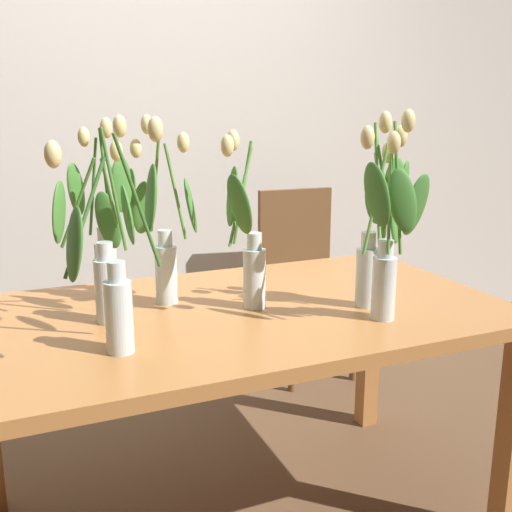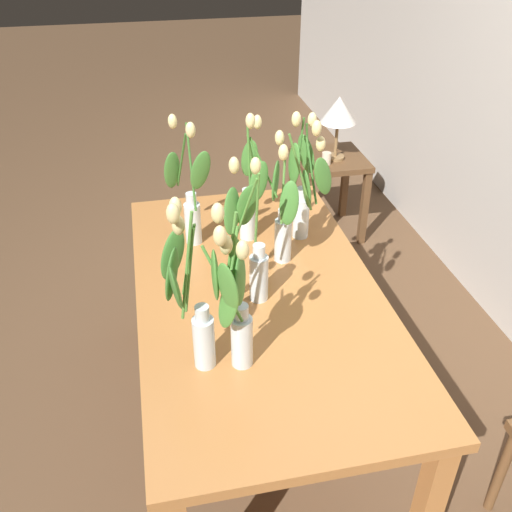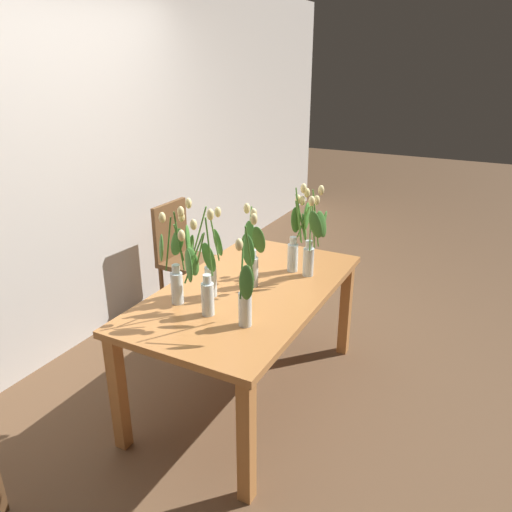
{
  "view_description": "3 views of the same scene",
  "coord_description": "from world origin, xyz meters",
  "px_view_note": "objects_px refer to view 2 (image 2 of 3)",
  "views": [
    {
      "loc": [
        -0.62,
        -1.59,
        1.32
      ],
      "look_at": [
        0.06,
        0.01,
        0.89
      ],
      "focal_mm": 41.85,
      "sensor_mm": 36.0,
      "label": 1
    },
    {
      "loc": [
        1.65,
        -0.35,
        2.01
      ],
      "look_at": [
        0.01,
        -0.01,
        0.9
      ],
      "focal_mm": 39.61,
      "sensor_mm": 36.0,
      "label": 2
    },
    {
      "loc": [
        -2.34,
        -1.27,
        2.01
      ],
      "look_at": [
        -0.0,
        -0.06,
        0.96
      ],
      "focal_mm": 34.78,
      "sensor_mm": 36.0,
      "label": 3
    }
  ],
  "objects_px": {
    "tulip_vase_3": "(253,195)",
    "tulip_vase_5": "(198,304)",
    "tulip_vase_6": "(235,315)",
    "tulip_vase_2": "(304,192)",
    "tulip_vase_4": "(253,252)",
    "table_lamp": "(339,112)",
    "pillar_candle": "(326,158)",
    "tulip_vase_1": "(288,222)",
    "dining_table": "(258,309)",
    "side_table": "(329,174)",
    "tulip_vase_0": "(190,203)"
  },
  "relations": [
    {
      "from": "tulip_vase_3",
      "to": "tulip_vase_5",
      "type": "bearing_deg",
      "value": -23.52
    },
    {
      "from": "tulip_vase_5",
      "to": "tulip_vase_6",
      "type": "relative_size",
      "value": 1.01
    },
    {
      "from": "tulip_vase_2",
      "to": "tulip_vase_4",
      "type": "relative_size",
      "value": 1.06
    },
    {
      "from": "tulip_vase_6",
      "to": "tulip_vase_4",
      "type": "bearing_deg",
      "value": 160.38
    },
    {
      "from": "table_lamp",
      "to": "pillar_candle",
      "type": "xyz_separation_m",
      "value": [
        0.07,
        -0.08,
        -0.27
      ]
    },
    {
      "from": "tulip_vase_1",
      "to": "dining_table",
      "type": "bearing_deg",
      "value": -41.09
    },
    {
      "from": "tulip_vase_4",
      "to": "tulip_vase_5",
      "type": "xyz_separation_m",
      "value": [
        0.32,
        -0.23,
        0.05
      ]
    },
    {
      "from": "tulip_vase_2",
      "to": "tulip_vase_3",
      "type": "bearing_deg",
      "value": -102.85
    },
    {
      "from": "table_lamp",
      "to": "tulip_vase_6",
      "type": "bearing_deg",
      "value": -27.13
    },
    {
      "from": "tulip_vase_6",
      "to": "tulip_vase_5",
      "type": "bearing_deg",
      "value": -112.51
    },
    {
      "from": "tulip_vase_3",
      "to": "tulip_vase_4",
      "type": "distance_m",
      "value": 0.41
    },
    {
      "from": "side_table",
      "to": "tulip_vase_6",
      "type": "bearing_deg",
      "value": -26.3
    },
    {
      "from": "tulip_vase_3",
      "to": "side_table",
      "type": "relative_size",
      "value": 1.03
    },
    {
      "from": "tulip_vase_0",
      "to": "tulip_vase_5",
      "type": "relative_size",
      "value": 0.97
    },
    {
      "from": "tulip_vase_3",
      "to": "pillar_candle",
      "type": "relative_size",
      "value": 7.58
    },
    {
      "from": "tulip_vase_2",
      "to": "side_table",
      "type": "bearing_deg",
      "value": 156.0
    },
    {
      "from": "tulip_vase_5",
      "to": "tulip_vase_6",
      "type": "bearing_deg",
      "value": 67.49
    },
    {
      "from": "tulip_vase_3",
      "to": "tulip_vase_5",
      "type": "relative_size",
      "value": 0.97
    },
    {
      "from": "tulip_vase_3",
      "to": "tulip_vase_6",
      "type": "distance_m",
      "value": 0.79
    },
    {
      "from": "tulip_vase_5",
      "to": "side_table",
      "type": "xyz_separation_m",
      "value": [
        -1.88,
        1.05,
        -0.55
      ]
    },
    {
      "from": "dining_table",
      "to": "tulip_vase_2",
      "type": "xyz_separation_m",
      "value": [
        -0.33,
        0.26,
        0.31
      ]
    },
    {
      "from": "tulip_vase_6",
      "to": "side_table",
      "type": "distance_m",
      "value": 2.21
    },
    {
      "from": "tulip_vase_1",
      "to": "pillar_candle",
      "type": "xyz_separation_m",
      "value": [
        -1.26,
        0.58,
        -0.33
      ]
    },
    {
      "from": "dining_table",
      "to": "tulip_vase_5",
      "type": "distance_m",
      "value": 0.54
    },
    {
      "from": "tulip_vase_0",
      "to": "tulip_vase_2",
      "type": "distance_m",
      "value": 0.47
    },
    {
      "from": "pillar_candle",
      "to": "tulip_vase_4",
      "type": "bearing_deg",
      "value": -27.5
    },
    {
      "from": "tulip_vase_3",
      "to": "tulip_vase_6",
      "type": "relative_size",
      "value": 0.98
    },
    {
      "from": "dining_table",
      "to": "tulip_vase_5",
      "type": "xyz_separation_m",
      "value": [
        0.34,
        -0.25,
        0.33
      ]
    },
    {
      "from": "tulip_vase_1",
      "to": "side_table",
      "type": "distance_m",
      "value": 1.58
    },
    {
      "from": "side_table",
      "to": "dining_table",
      "type": "bearing_deg",
      "value": -27.39
    },
    {
      "from": "tulip_vase_0",
      "to": "pillar_candle",
      "type": "xyz_separation_m",
      "value": [
        -1.05,
        0.94,
        -0.34
      ]
    },
    {
      "from": "dining_table",
      "to": "tulip_vase_5",
      "type": "height_order",
      "value": "tulip_vase_5"
    },
    {
      "from": "tulip_vase_3",
      "to": "side_table",
      "type": "distance_m",
      "value": 1.47
    },
    {
      "from": "tulip_vase_0",
      "to": "tulip_vase_4",
      "type": "relative_size",
      "value": 1.07
    },
    {
      "from": "tulip_vase_6",
      "to": "tulip_vase_1",
      "type": "bearing_deg",
      "value": 151.27
    },
    {
      "from": "table_lamp",
      "to": "pillar_candle",
      "type": "height_order",
      "value": "table_lamp"
    },
    {
      "from": "tulip_vase_3",
      "to": "tulip_vase_5",
      "type": "xyz_separation_m",
      "value": [
        0.72,
        -0.31,
        0.04
      ]
    },
    {
      "from": "tulip_vase_3",
      "to": "tulip_vase_5",
      "type": "distance_m",
      "value": 0.79
    },
    {
      "from": "dining_table",
      "to": "tulip_vase_5",
      "type": "bearing_deg",
      "value": -36.78
    },
    {
      "from": "dining_table",
      "to": "tulip_vase_4",
      "type": "distance_m",
      "value": 0.28
    },
    {
      "from": "tulip_vase_3",
      "to": "side_table",
      "type": "bearing_deg",
      "value": 147.49
    },
    {
      "from": "tulip_vase_3",
      "to": "pillar_candle",
      "type": "xyz_separation_m",
      "value": [
        -1.06,
        0.68,
        -0.35
      ]
    },
    {
      "from": "tulip_vase_1",
      "to": "tulip_vase_6",
      "type": "bearing_deg",
      "value": -28.73
    },
    {
      "from": "tulip_vase_2",
      "to": "tulip_vase_6",
      "type": "distance_m",
      "value": 0.83
    },
    {
      "from": "tulip_vase_4",
      "to": "tulip_vase_6",
      "type": "bearing_deg",
      "value": -19.62
    },
    {
      "from": "dining_table",
      "to": "side_table",
      "type": "xyz_separation_m",
      "value": [
        -1.54,
        0.8,
        -0.22
      ]
    },
    {
      "from": "dining_table",
      "to": "side_table",
      "type": "distance_m",
      "value": 1.75
    },
    {
      "from": "tulip_vase_4",
      "to": "pillar_candle",
      "type": "bearing_deg",
      "value": 152.5
    },
    {
      "from": "tulip_vase_1",
      "to": "table_lamp",
      "type": "relative_size",
      "value": 1.43
    },
    {
      "from": "tulip_vase_3",
      "to": "table_lamp",
      "type": "xyz_separation_m",
      "value": [
        -1.13,
        0.76,
        -0.08
      ]
    }
  ]
}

